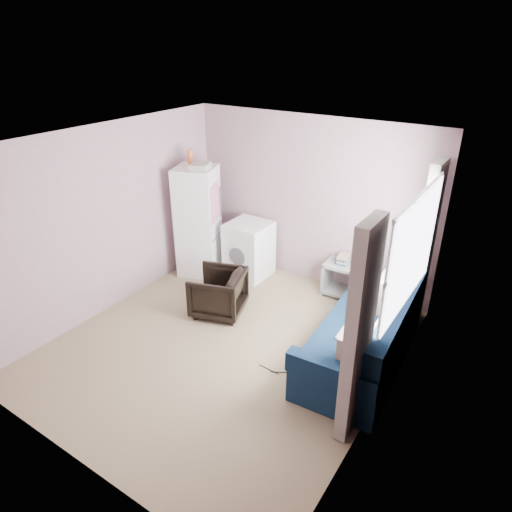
{
  "coord_description": "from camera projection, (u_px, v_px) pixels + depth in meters",
  "views": [
    {
      "loc": [
        2.83,
        -3.63,
        3.49
      ],
      "look_at": [
        0.05,
        0.6,
        1.0
      ],
      "focal_mm": 32.0,
      "sensor_mm": 36.0,
      "label": 1
    }
  ],
  "objects": [
    {
      "name": "floor_cables",
      "position": [
        276.0,
        371.0,
        5.22
      ],
      "size": [
        0.41,
        0.15,
        0.01
      ],
      "rotation": [
        0.0,
        0.0,
        0.28
      ],
      "color": "black",
      "rests_on": "ground"
    },
    {
      "name": "room",
      "position": [
        225.0,
        255.0,
        5.1
      ],
      "size": [
        3.84,
        4.24,
        2.54
      ],
      "color": "#978463",
      "rests_on": "ground"
    },
    {
      "name": "fridge",
      "position": [
        198.0,
        221.0,
        7.05
      ],
      "size": [
        0.76,
        0.76,
        1.95
      ],
      "rotation": [
        0.0,
        0.0,
        0.37
      ],
      "color": "white",
      "rests_on": "ground"
    },
    {
      "name": "sofa",
      "position": [
        366.0,
        341.0,
        5.19
      ],
      "size": [
        1.05,
        2.1,
        0.92
      ],
      "rotation": [
        0.0,
        0.0,
        0.06
      ],
      "color": "#0D233D",
      "rests_on": "ground"
    },
    {
      "name": "side_table",
      "position": [
        341.0,
        276.0,
        6.66
      ],
      "size": [
        0.47,
        0.47,
        0.63
      ],
      "rotation": [
        0.0,
        0.0,
        0.03
      ],
      "color": "gray",
      "rests_on": "ground"
    },
    {
      "name": "armchair",
      "position": [
        218.0,
        291.0,
        6.18
      ],
      "size": [
        0.8,
        0.83,
        0.69
      ],
      "primitive_type": "imported",
      "rotation": [
        0.0,
        0.0,
        -1.25
      ],
      "color": "black",
      "rests_on": "ground"
    },
    {
      "name": "window_dressing",
      "position": [
        398.0,
        283.0,
        4.82
      ],
      "size": [
        0.17,
        2.62,
        2.18
      ],
      "color": "white",
      "rests_on": "ground"
    },
    {
      "name": "washing_machine",
      "position": [
        249.0,
        248.0,
        7.12
      ],
      "size": [
        0.62,
        0.63,
        0.87
      ],
      "rotation": [
        0.0,
        0.0,
        -0.0
      ],
      "color": "white",
      "rests_on": "ground"
    }
  ]
}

